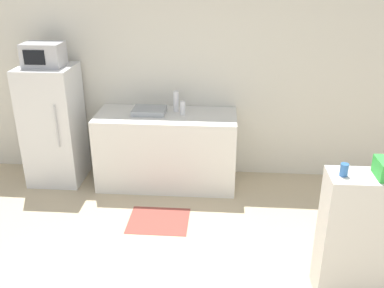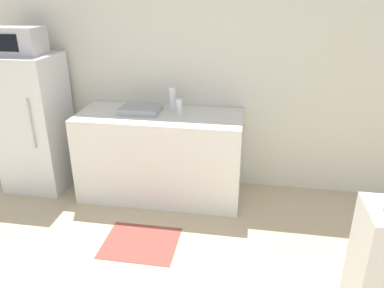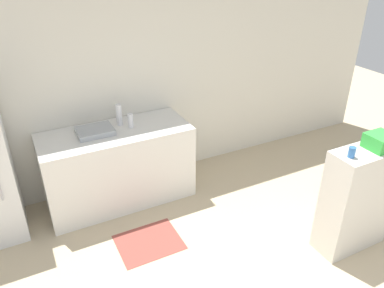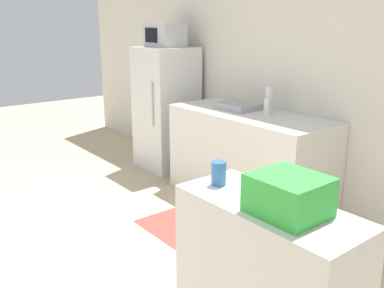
% 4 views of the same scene
% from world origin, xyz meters
% --- Properties ---
extents(wall_back, '(8.00, 0.06, 2.60)m').
position_xyz_m(wall_back, '(0.00, 3.34, 1.30)').
color(wall_back, silver).
rests_on(wall_back, ground_plane).
extents(refrigerator, '(0.65, 0.63, 1.49)m').
position_xyz_m(refrigerator, '(-1.58, 2.94, 0.74)').
color(refrigerator, silver).
rests_on(refrigerator, ground_plane).
extents(microwave, '(0.45, 0.33, 0.28)m').
position_xyz_m(microwave, '(-1.58, 2.94, 1.62)').
color(microwave, '#BCBCC1').
rests_on(microwave, refrigerator).
extents(counter, '(1.70, 0.72, 0.92)m').
position_xyz_m(counter, '(-0.16, 2.94, 0.46)').
color(counter, silver).
rests_on(counter, ground_plane).
extents(sink_basin, '(0.40, 0.32, 0.06)m').
position_xyz_m(sink_basin, '(-0.37, 2.98, 0.95)').
color(sink_basin, '#9EA3A8').
rests_on(sink_basin, counter).
extents(bottle_tall, '(0.07, 0.07, 0.25)m').
position_xyz_m(bottle_tall, '(-0.06, 3.08, 1.05)').
color(bottle_tall, silver).
rests_on(bottle_tall, counter).
extents(bottle_short, '(0.06, 0.06, 0.17)m').
position_xyz_m(bottle_short, '(0.04, 2.96, 1.00)').
color(bottle_short, silver).
rests_on(bottle_short, counter).
extents(shelf_cabinet, '(0.74, 0.32, 1.12)m').
position_xyz_m(shelf_cabinet, '(1.71, 1.10, 0.56)').
color(shelf_cabinet, silver).
rests_on(shelf_cabinet, ground_plane).
extents(jar, '(0.06, 0.06, 0.10)m').
position_xyz_m(jar, '(1.45, 1.08, 1.17)').
color(jar, '#336BB2').
rests_on(jar, shelf_cabinet).
extents(kitchen_rug, '(0.66, 0.54, 0.01)m').
position_xyz_m(kitchen_rug, '(-0.15, 2.05, 0.00)').
color(kitchen_rug, '#99473D').
rests_on(kitchen_rug, ground_plane).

